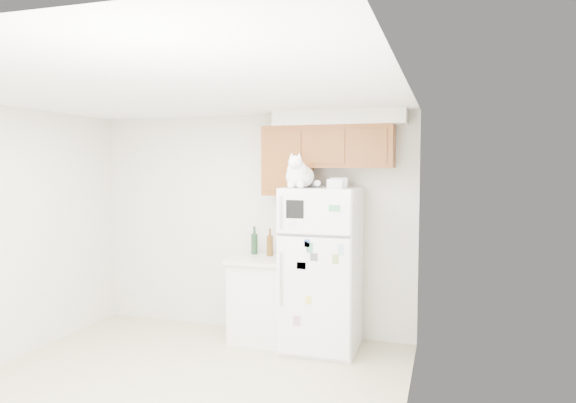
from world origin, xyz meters
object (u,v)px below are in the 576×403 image
at_px(bottle_amber, 270,242).
at_px(bottle_green, 254,240).
at_px(cat, 299,175).
at_px(base_counter, 262,298).
at_px(storage_box_back, 338,182).
at_px(storage_box_front, 334,184).
at_px(refrigerator, 321,268).

bearing_deg(bottle_amber, bottle_green, 161.68).
bearing_deg(cat, bottle_green, 147.51).
height_order(base_counter, storage_box_back, storage_box_back).
distance_m(storage_box_back, bottle_amber, 1.03).
xyz_separation_m(base_counter, storage_box_front, (0.85, -0.21, 1.28)).
relative_size(base_counter, cat, 1.81).
height_order(cat, bottle_green, cat).
distance_m(cat, storage_box_front, 0.37).
bearing_deg(bottle_green, cat, -32.49).
distance_m(base_counter, cat, 1.48).
bearing_deg(refrigerator, bottle_green, 163.92).
xyz_separation_m(bottle_green, bottle_amber, (0.21, -0.07, -0.00)).
height_order(refrigerator, storage_box_front, storage_box_front).
bearing_deg(bottle_green, base_counter, -47.78).
bearing_deg(cat, storage_box_back, 42.67).
bearing_deg(refrigerator, base_counter, 173.91).
xyz_separation_m(refrigerator, base_counter, (-0.69, 0.07, -0.39)).
distance_m(storage_box_back, storage_box_front, 0.28).
relative_size(storage_box_front, bottle_green, 0.47).
xyz_separation_m(refrigerator, bottle_green, (-0.84, 0.24, 0.23)).
height_order(base_counter, bottle_green, bottle_green).
distance_m(refrigerator, base_counter, 0.79).
height_order(cat, bottle_amber, cat).
height_order(refrigerator, base_counter, refrigerator).
bearing_deg(storage_box_back, bottle_amber, 160.44).
xyz_separation_m(cat, storage_box_front, (0.36, 0.03, -0.09)).
xyz_separation_m(base_counter, storage_box_back, (0.83, 0.07, 1.29)).
bearing_deg(storage_box_back, refrigerator, -152.64).
distance_m(cat, bottle_green, 1.08).
bearing_deg(storage_box_front, cat, 174.50).
xyz_separation_m(storage_box_back, bottle_amber, (-0.77, 0.03, -0.68)).
distance_m(refrigerator, cat, 1.02).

